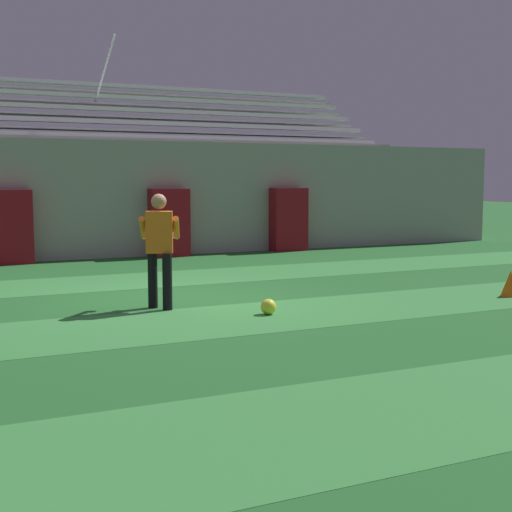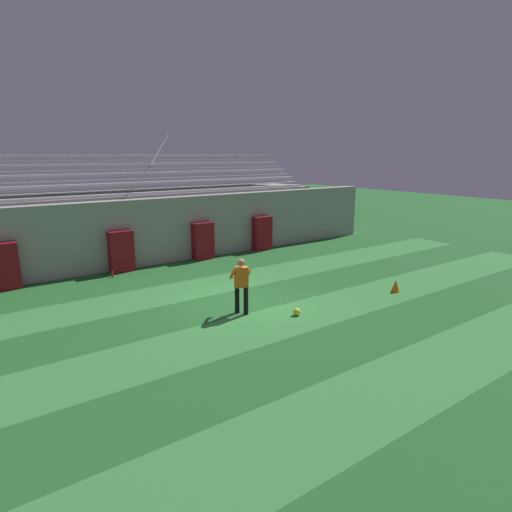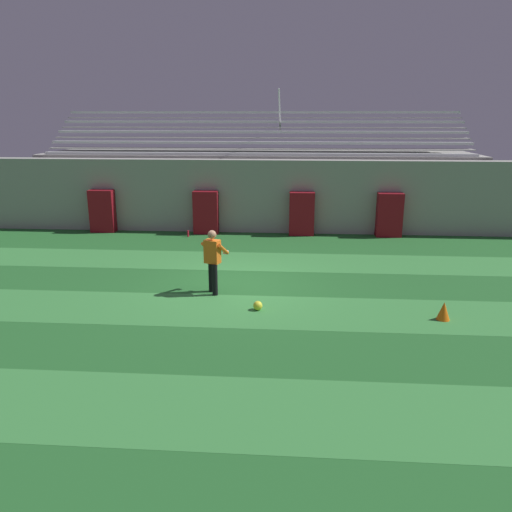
% 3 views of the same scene
% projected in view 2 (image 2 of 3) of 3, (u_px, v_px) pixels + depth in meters
% --- Properties ---
extents(ground_plane, '(80.00, 80.00, 0.00)m').
position_uv_depth(ground_plane, '(243.00, 303.00, 13.55)').
color(ground_plane, '#236028').
extents(turf_stripe_near, '(28.00, 2.06, 0.01)m').
position_uv_depth(turf_stripe_near, '(404.00, 383.00, 8.79)').
color(turf_stripe_near, '#38843D').
rests_on(turf_stripe_near, ground).
extents(turf_stripe_mid, '(28.00, 2.06, 0.01)m').
position_uv_depth(turf_stripe_mid, '(280.00, 321.00, 12.05)').
color(turf_stripe_mid, '#38843D').
rests_on(turf_stripe_mid, ground).
extents(turf_stripe_far, '(28.00, 2.06, 0.01)m').
position_uv_depth(turf_stripe_far, '(208.00, 286.00, 15.32)').
color(turf_stripe_far, '#38843D').
rests_on(turf_stripe_far, ground).
extents(back_wall, '(24.00, 0.60, 2.80)m').
position_uv_depth(back_wall, '(159.00, 231.00, 18.37)').
color(back_wall, '#999691').
rests_on(back_wall, ground).
extents(padding_pillar_gate_left, '(0.95, 0.44, 1.65)m').
position_uv_depth(padding_pillar_gate_left, '(121.00, 251.00, 17.03)').
color(padding_pillar_gate_left, maroon).
rests_on(padding_pillar_gate_left, ground).
extents(padding_pillar_gate_right, '(0.95, 0.44, 1.65)m').
position_uv_depth(padding_pillar_gate_right, '(203.00, 241.00, 19.11)').
color(padding_pillar_gate_right, maroon).
rests_on(padding_pillar_gate_right, ground).
extents(padding_pillar_far_left, '(0.95, 0.44, 1.65)m').
position_uv_depth(padding_pillar_far_left, '(4.00, 267.00, 14.73)').
color(padding_pillar_far_left, maroon).
rests_on(padding_pillar_far_left, ground).
extents(padding_pillar_far_right, '(0.95, 0.44, 1.65)m').
position_uv_depth(padding_pillar_far_right, '(262.00, 233.00, 20.96)').
color(padding_pillar_far_right, maroon).
rests_on(padding_pillar_far_right, ground).
extents(bleacher_stand, '(18.00, 4.05, 5.43)m').
position_uv_depth(bleacher_stand, '(139.00, 221.00, 20.21)').
color(bleacher_stand, '#999691').
rests_on(bleacher_stand, ground).
extents(goalkeeper, '(0.70, 0.68, 1.67)m').
position_uv_depth(goalkeeper, '(241.00, 282.00, 12.45)').
color(goalkeeper, black).
rests_on(goalkeeper, ground).
extents(soccer_ball, '(0.22, 0.22, 0.22)m').
position_uv_depth(soccer_ball, '(297.00, 312.00, 12.48)').
color(soccer_ball, yellow).
rests_on(soccer_ball, ground).
extents(traffic_cone, '(0.30, 0.30, 0.42)m').
position_uv_depth(traffic_cone, '(396.00, 286.00, 14.61)').
color(traffic_cone, orange).
rests_on(traffic_cone, ground).
extents(water_bottle, '(0.07, 0.07, 0.24)m').
position_uv_depth(water_bottle, '(113.00, 274.00, 16.37)').
color(water_bottle, red).
rests_on(water_bottle, ground).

